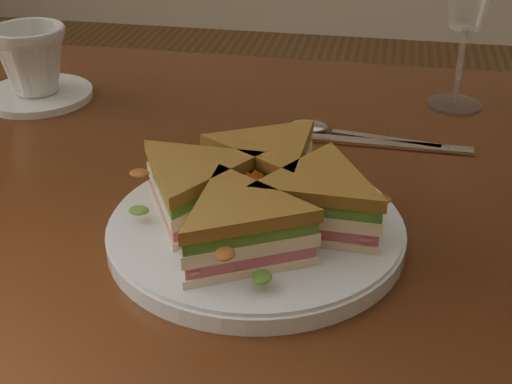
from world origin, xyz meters
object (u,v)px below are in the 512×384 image
spoon (327,130)px  knife (373,143)px  plate (256,232)px  table (312,262)px  saucer (38,95)px  coffee_cup (32,60)px  sandwich_wedges (256,197)px

spoon → knife: (0.06, -0.02, -0.00)m
plate → spoon: bearing=80.8°
table → plate: plate is taller
saucer → coffee_cup: bearing=0.0°
table → saucer: saucer is taller
saucer → coffee_cup: size_ratio=1.53×
plate → table: bearing=69.6°
table → plate: (-0.04, -0.11, 0.11)m
coffee_cup → knife: bearing=-9.1°
plate → saucer: bearing=141.2°
sandwich_wedges → saucer: sandwich_wedges is taller
table → spoon: 0.17m
table → knife: size_ratio=5.58×
plate → knife: plate is taller
table → plate: 0.16m
sandwich_wedges → table: bearing=69.6°
plate → coffee_cup: size_ratio=2.86×
plate → spoon: plate is taller
table → spoon: (-0.00, 0.13, 0.10)m
sandwich_wedges → coffee_cup: size_ratio=2.65×
plate → saucer: size_ratio=1.87×
table → spoon: bearing=91.2°
knife → coffee_cup: coffee_cup is taller
saucer → coffee_cup: coffee_cup is taller
table → knife: (0.05, 0.11, 0.10)m
table → coffee_cup: coffee_cup is taller
sandwich_wedges → saucer: size_ratio=1.73×
coffee_cup → spoon: bearing=-7.0°
knife → saucer: 0.46m
spoon → saucer: same height
table → knife: bearing=63.5°
knife → coffee_cup: 0.46m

